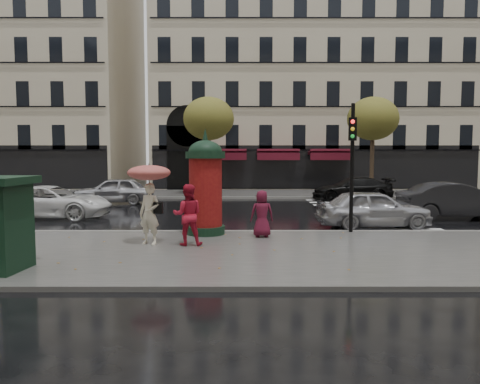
{
  "coord_description": "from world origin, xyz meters",
  "views": [
    {
      "loc": [
        0.07,
        -13.53,
        2.89
      ],
      "look_at": [
        0.08,
        1.5,
        1.64
      ],
      "focal_mm": 35.0,
      "sensor_mm": 36.0,
      "label": 1
    }
  ],
  "objects_px": {
    "traffic_light": "(352,155)",
    "car_black": "(352,189)",
    "car_silver": "(373,209)",
    "car_white": "(52,202)",
    "car_far_silver": "(113,191)",
    "woman_umbrella": "(149,190)",
    "car_darkgrey": "(456,201)",
    "morris_column": "(206,184)",
    "man_burgundy": "(262,214)",
    "woman_red": "(188,215)"
  },
  "relations": [
    {
      "from": "woman_red",
      "to": "car_white",
      "type": "height_order",
      "value": "woman_red"
    },
    {
      "from": "woman_umbrella",
      "to": "woman_red",
      "type": "xyz_separation_m",
      "value": [
        1.17,
        -0.15,
        -0.72
      ]
    },
    {
      "from": "man_burgundy",
      "to": "car_darkgrey",
      "type": "distance_m",
      "value": 10.1
    },
    {
      "from": "woman_umbrella",
      "to": "car_white",
      "type": "xyz_separation_m",
      "value": [
        -5.63,
        6.57,
        -1.04
      ]
    },
    {
      "from": "traffic_light",
      "to": "car_black",
      "type": "xyz_separation_m",
      "value": [
        3.0,
        12.28,
        -2.14
      ]
    },
    {
      "from": "car_white",
      "to": "car_black",
      "type": "xyz_separation_m",
      "value": [
        15.27,
        7.87,
        -0.02
      ]
    },
    {
      "from": "traffic_light",
      "to": "car_silver",
      "type": "distance_m",
      "value": 3.03
    },
    {
      "from": "car_white",
      "to": "woman_umbrella",
      "type": "bearing_deg",
      "value": -137.15
    },
    {
      "from": "woman_red",
      "to": "morris_column",
      "type": "distance_m",
      "value": 2.18
    },
    {
      "from": "woman_umbrella",
      "to": "car_darkgrey",
      "type": "bearing_deg",
      "value": 27.21
    },
    {
      "from": "car_black",
      "to": "car_far_silver",
      "type": "bearing_deg",
      "value": -84.88
    },
    {
      "from": "woman_red",
      "to": "man_burgundy",
      "type": "bearing_deg",
      "value": -152.36
    },
    {
      "from": "woman_red",
      "to": "car_darkgrey",
      "type": "relative_size",
      "value": 0.38
    },
    {
      "from": "traffic_light",
      "to": "car_far_silver",
      "type": "relative_size",
      "value": 1.0
    },
    {
      "from": "traffic_light",
      "to": "car_black",
      "type": "distance_m",
      "value": 12.82
    },
    {
      "from": "car_silver",
      "to": "car_white",
      "type": "relative_size",
      "value": 0.84
    },
    {
      "from": "woman_umbrella",
      "to": "car_far_silver",
      "type": "height_order",
      "value": "woman_umbrella"
    },
    {
      "from": "woman_umbrella",
      "to": "car_far_silver",
      "type": "distance_m",
      "value": 13.33
    },
    {
      "from": "woman_red",
      "to": "car_black",
      "type": "xyz_separation_m",
      "value": [
        8.47,
        14.58,
        -0.34
      ]
    },
    {
      "from": "woman_red",
      "to": "traffic_light",
      "type": "distance_m",
      "value": 6.2
    },
    {
      "from": "car_silver",
      "to": "car_black",
      "type": "bearing_deg",
      "value": -14.89
    },
    {
      "from": "traffic_light",
      "to": "car_black",
      "type": "bearing_deg",
      "value": 76.28
    },
    {
      "from": "car_silver",
      "to": "car_white",
      "type": "distance_m",
      "value": 13.81
    },
    {
      "from": "car_white",
      "to": "car_far_silver",
      "type": "height_order",
      "value": "car_far_silver"
    },
    {
      "from": "car_darkgrey",
      "to": "man_burgundy",
      "type": "bearing_deg",
      "value": 118.78
    },
    {
      "from": "car_darkgrey",
      "to": "car_white",
      "type": "distance_m",
      "value": 17.85
    },
    {
      "from": "car_silver",
      "to": "car_darkgrey",
      "type": "height_order",
      "value": "car_darkgrey"
    },
    {
      "from": "morris_column",
      "to": "car_silver",
      "type": "height_order",
      "value": "morris_column"
    },
    {
      "from": "car_darkgrey",
      "to": "car_far_silver",
      "type": "distance_m",
      "value": 17.83
    },
    {
      "from": "man_burgundy",
      "to": "car_black",
      "type": "bearing_deg",
      "value": -119.25
    },
    {
      "from": "car_silver",
      "to": "woman_umbrella",
      "type": "bearing_deg",
      "value": 110.68
    },
    {
      "from": "car_black",
      "to": "car_far_silver",
      "type": "height_order",
      "value": "car_far_silver"
    },
    {
      "from": "man_burgundy",
      "to": "car_darkgrey",
      "type": "height_order",
      "value": "man_burgundy"
    },
    {
      "from": "traffic_light",
      "to": "car_far_silver",
      "type": "distance_m",
      "value": 15.35
    },
    {
      "from": "car_white",
      "to": "car_far_silver",
      "type": "distance_m",
      "value": 6.05
    },
    {
      "from": "car_far_silver",
      "to": "car_black",
      "type": "bearing_deg",
      "value": 92.02
    },
    {
      "from": "morris_column",
      "to": "woman_red",
      "type": "bearing_deg",
      "value": -101.36
    },
    {
      "from": "morris_column",
      "to": "car_darkgrey",
      "type": "xyz_separation_m",
      "value": [
        10.65,
        4.45,
        -1.05
      ]
    },
    {
      "from": "woman_umbrella",
      "to": "car_far_silver",
      "type": "relative_size",
      "value": 0.56
    },
    {
      "from": "car_darkgrey",
      "to": "woman_umbrella",
      "type": "bearing_deg",
      "value": 115.95
    },
    {
      "from": "woman_umbrella",
      "to": "car_silver",
      "type": "relative_size",
      "value": 0.57
    },
    {
      "from": "woman_red",
      "to": "traffic_light",
      "type": "xyz_separation_m",
      "value": [
        5.47,
        2.3,
        1.8
      ]
    },
    {
      "from": "traffic_light",
      "to": "car_white",
      "type": "distance_m",
      "value": 13.21
    },
    {
      "from": "man_burgundy",
      "to": "car_white",
      "type": "distance_m",
      "value": 10.55
    },
    {
      "from": "woman_umbrella",
      "to": "woman_red",
      "type": "bearing_deg",
      "value": -7.27
    },
    {
      "from": "traffic_light",
      "to": "car_darkgrey",
      "type": "distance_m",
      "value": 7.23
    },
    {
      "from": "car_far_silver",
      "to": "car_white",
      "type": "bearing_deg",
      "value": -16.6
    },
    {
      "from": "man_burgundy",
      "to": "car_silver",
      "type": "bearing_deg",
      "value": -153.05
    },
    {
      "from": "morris_column",
      "to": "traffic_light",
      "type": "bearing_deg",
      "value": 3.56
    },
    {
      "from": "car_white",
      "to": "car_far_silver",
      "type": "xyz_separation_m",
      "value": [
        1.14,
        5.94,
        0.04
      ]
    }
  ]
}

